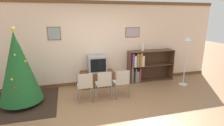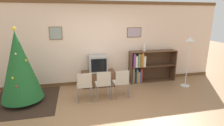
# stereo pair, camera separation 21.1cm
# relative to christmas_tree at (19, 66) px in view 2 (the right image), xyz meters

# --- Properties ---
(ground_plane) EXTENTS (24.00, 24.00, 0.00)m
(ground_plane) POSITION_rel_christmas_tree_xyz_m (2.15, -1.16, -0.99)
(ground_plane) COLOR #936B47
(wall_back) EXTENTS (8.56, 0.11, 2.70)m
(wall_back) POSITION_rel_christmas_tree_xyz_m (2.15, 1.00, 0.36)
(wall_back) COLOR beige
(wall_back) RESTS_ON ground_plane
(area_rug) EXTENTS (1.74, 1.81, 0.01)m
(area_rug) POSITION_rel_christmas_tree_xyz_m (-0.00, 0.00, -0.99)
(area_rug) COLOR #332319
(area_rug) RESTS_ON ground_plane
(christmas_tree) EXTENTS (1.05, 1.05, 1.98)m
(christmas_tree) POSITION_rel_christmas_tree_xyz_m (0.00, 0.00, 0.00)
(christmas_tree) COLOR maroon
(christmas_tree) RESTS_ON area_rug
(tv_console) EXTENTS (1.06, 0.46, 0.49)m
(tv_console) POSITION_rel_christmas_tree_xyz_m (2.11, 0.70, -0.74)
(tv_console) COLOR #4C311E
(tv_console) RESTS_ON ground_plane
(television) EXTENTS (0.59, 0.44, 0.53)m
(television) POSITION_rel_christmas_tree_xyz_m (2.11, 0.70, -0.24)
(television) COLOR #9E9E99
(television) RESTS_ON tv_console
(folding_chair_left) EXTENTS (0.40, 0.40, 0.82)m
(folding_chair_left) POSITION_rel_christmas_tree_xyz_m (1.61, -0.32, -0.52)
(folding_chair_left) COLOR #BCB29E
(folding_chair_left) RESTS_ON ground_plane
(folding_chair_center) EXTENTS (0.40, 0.40, 0.82)m
(folding_chair_center) POSITION_rel_christmas_tree_xyz_m (2.11, -0.32, -0.52)
(folding_chair_center) COLOR #BCB29E
(folding_chair_center) RESTS_ON ground_plane
(folding_chair_right) EXTENTS (0.40, 0.40, 0.82)m
(folding_chair_right) POSITION_rel_christmas_tree_xyz_m (2.62, -0.32, -0.52)
(folding_chair_right) COLOR #BCB29E
(folding_chair_right) RESTS_ON ground_plane
(bookshelf) EXTENTS (1.65, 0.36, 1.08)m
(bookshelf) POSITION_rel_christmas_tree_xyz_m (3.74, 0.76, -0.45)
(bookshelf) COLOR brown
(bookshelf) RESTS_ON ground_plane
(vase) EXTENTS (0.11, 0.11, 0.23)m
(vase) POSITION_rel_christmas_tree_xyz_m (3.72, 0.80, 0.21)
(vase) COLOR silver
(vase) RESTS_ON bookshelf
(standing_lamp) EXTENTS (0.28, 0.28, 1.61)m
(standing_lamp) POSITION_rel_christmas_tree_xyz_m (4.91, 0.06, 0.24)
(standing_lamp) COLOR silver
(standing_lamp) RESTS_ON ground_plane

